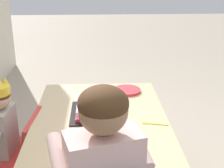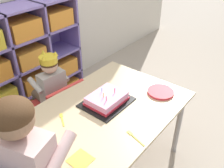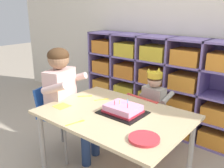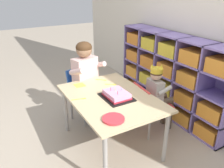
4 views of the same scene
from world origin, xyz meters
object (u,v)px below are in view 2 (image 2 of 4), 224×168
Objects in this scene: adult_helper_seated at (34,156)px; paper_plate_stack at (161,92)px; birthday_cake_on_tray at (107,100)px; fork_by_napkin at (135,137)px; activity_table at (107,115)px; child_with_crown at (50,85)px; fork_beside_plate_stack at (43,136)px; fork_near_cake_tray at (62,119)px; classroom_chair_blue at (59,105)px.

paper_plate_stack is (0.96, -0.21, -0.03)m from adult_helper_seated.
fork_by_napkin is (-0.15, -0.34, -0.03)m from birthday_cake_on_tray.
activity_table is 3.36× the size of birthday_cake_on_tray.
child_with_crown is 5.81× the size of fork_by_napkin.
birthday_cake_on_tray is (0.04, -0.59, 0.10)m from child_with_crown.
child_with_crown is 0.94m from fork_by_napkin.
adult_helper_seated is 3.14× the size of birthday_cake_on_tray.
activity_table is at bearing 116.04° from fork_beside_plate_stack.
child_with_crown is 0.60m from birthday_cake_on_tray.
fork_by_napkin is (-0.12, -0.93, 0.08)m from child_with_crown.
fork_near_cake_tray is (-0.16, 0.45, 0.00)m from fork_by_napkin.
paper_plate_stack is 1.33× the size of fork_by_napkin.
paper_plate_stack is (0.39, -0.72, 0.23)m from classroom_chair_blue.
child_with_crown reaches higher than fork_beside_plate_stack.
fork_by_napkin is at bearing 79.76° from fork_beside_plate_stack.
activity_table is 10.17× the size of fork_beside_plate_stack.
child_with_crown is 0.86m from adult_helper_seated.
fork_beside_plate_stack is (-0.33, 0.42, -0.00)m from fork_by_napkin.
child_with_crown is (0.01, 0.11, 0.15)m from classroom_chair_blue.
paper_plate_stack is 0.88m from fork_beside_plate_stack.
birthday_cake_on_tray is at bearing 122.12° from fork_beside_plate_stack.
birthday_cake_on_tray is (0.05, -0.48, 0.25)m from classroom_chair_blue.
paper_plate_stack reaches higher than fork_near_cake_tray.
fork_beside_plate_stack and fork_near_cake_tray have the same top height.
classroom_chair_blue is at bearing 89.71° from activity_table.
activity_table is 9.66× the size of fork_near_cake_tray.
adult_helper_seated is at bearing 167.98° from paper_plate_stack.
paper_plate_stack is at bearing 110.61° from fork_beside_plate_stack.
fork_beside_plate_stack is at bearing -67.35° from adult_helper_seated.
birthday_cake_on_tray is 0.33m from fork_near_cake_tray.
birthday_cake_on_tray reaches higher than fork_near_cake_tray.
fork_near_cake_tray is at bearing 151.82° from paper_plate_stack.
birthday_cake_on_tray is (0.05, 0.04, 0.09)m from activity_table.
activity_table is at bearing -106.99° from adult_helper_seated.
paper_plate_stack is 0.51m from fork_by_napkin.
birthday_cake_on_tray is at bearing 99.01° from child_with_crown.
child_with_crown reaches higher than fork_by_napkin.
adult_helper_seated is 0.63m from birthday_cake_on_tray.
fork_beside_plate_stack is at bearing -127.30° from fork_by_napkin.
adult_helper_seated is (-0.57, 0.01, 0.10)m from activity_table.
adult_helper_seated is 0.57m from fork_by_napkin.
paper_plate_stack reaches higher than activity_table.
fork_near_cake_tray is at bearing -146.39° from fork_by_napkin.
child_with_crown is at bearing -177.31° from fork_near_cake_tray.
classroom_chair_blue is at bearing 95.63° from birthday_cake_on_tray.
fork_beside_plate_stack is at bearing 159.04° from paper_plate_stack.
classroom_chair_blue is 0.63m from fork_beside_plate_stack.
birthday_cake_on_tray is at bearing -103.22° from adult_helper_seated.
fork_by_napkin is at bearing 51.74° from fork_near_cake_tray.
fork_beside_plate_stack is at bearing 170.55° from birthday_cake_on_tray.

